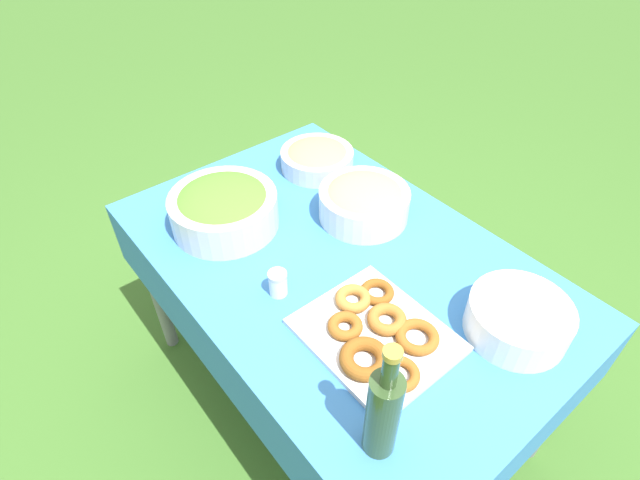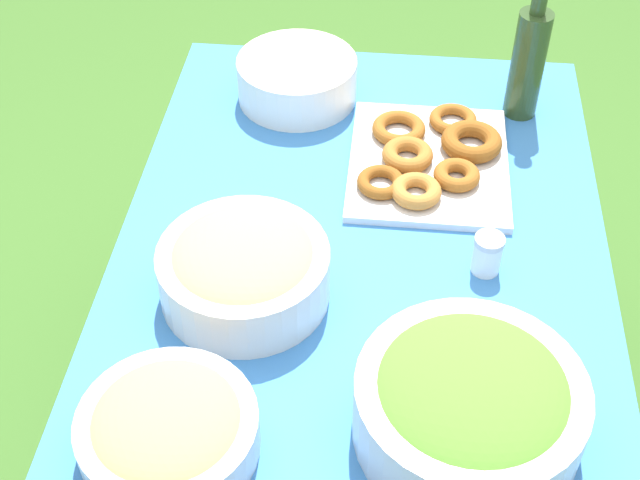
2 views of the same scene
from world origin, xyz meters
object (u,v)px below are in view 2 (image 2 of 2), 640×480
salad_bowl (470,404)px  bread_bowl (168,429)px  plate_stack (297,79)px  olive_oil_bottle (528,59)px  pasta_bowl (244,269)px  donut_platter (430,157)px

salad_bowl → bread_bowl: size_ratio=1.27×
plate_stack → bread_bowl: size_ratio=0.97×
olive_oil_bottle → bread_bowl: 1.07m
plate_stack → olive_oil_bottle: 0.49m
bread_bowl → salad_bowl: bearing=-80.8°
plate_stack → pasta_bowl: bearing=178.2°
salad_bowl → pasta_bowl: salad_bowl is taller
donut_platter → plate_stack: size_ratio=1.47×
bread_bowl → donut_platter: bearing=-28.0°
olive_oil_bottle → pasta_bowl: bearing=139.5°
donut_platter → bread_bowl: size_ratio=1.43×
salad_bowl → pasta_bowl: 0.45m
pasta_bowl → bread_bowl: (-0.32, 0.06, -0.02)m
pasta_bowl → olive_oil_bottle: bearing=-40.5°
pasta_bowl → donut_platter: pasta_bowl is taller
donut_platter → bread_bowl: bread_bowl is taller
donut_platter → olive_oil_bottle: (0.20, -0.19, 0.11)m
pasta_bowl → salad_bowl: bearing=-123.4°
salad_bowl → donut_platter: 0.64m
donut_platter → pasta_bowl: bearing=141.0°
pasta_bowl → olive_oil_bottle: size_ratio=0.87×
plate_stack → salad_bowl: bearing=-157.1°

